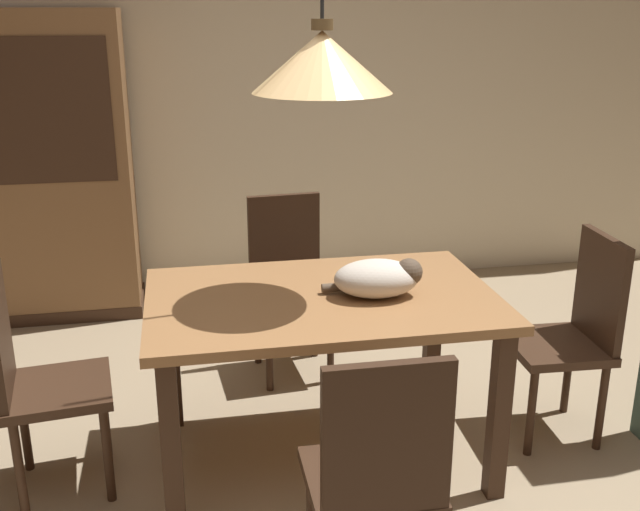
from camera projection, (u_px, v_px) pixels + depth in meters
back_wall at (265, 72)px, 4.86m from camera, size 6.40×0.10×2.90m
dining_table at (322, 318)px, 3.02m from camera, size 1.40×0.90×0.75m
chair_near_front at (377, 473)px, 2.24m from camera, size 0.40×0.40×0.93m
chair_left_side at (34, 374)px, 2.85m from camera, size 0.44×0.44×0.93m
chair_far_back at (289, 277)px, 3.88m from camera, size 0.43×0.43×0.93m
chair_right_side at (574, 328)px, 3.26m from camera, size 0.42×0.42×0.93m
cat_sleeping at (379, 278)px, 2.95m from camera, size 0.39×0.24×0.16m
pendant_lamp at (322, 61)px, 2.70m from camera, size 0.52×0.52×1.30m
hutch_bookcase at (38, 175)px, 4.47m from camera, size 1.12×0.45×1.85m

